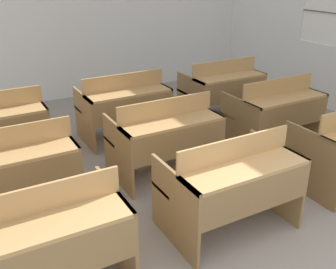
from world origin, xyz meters
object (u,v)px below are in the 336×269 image
Objects in this scene: bench_front_left at (44,240)px; bench_second_center at (165,136)px; bench_third_right at (223,88)px; bench_front_center at (231,183)px; bench_second_right at (275,111)px; bench_second_left at (13,170)px; bench_third_center at (124,105)px.

bench_front_left is 1.00× the size of bench_second_center.
bench_third_right is at bearing 35.33° from bench_second_center.
bench_second_right is (1.54, 1.13, 0.00)m from bench_front_center.
bench_second_center is (-0.02, 1.12, 0.00)m from bench_front_center.
bench_second_left is at bearing 90.64° from bench_front_left.
bench_second_right is (3.08, 1.12, 0.00)m from bench_front_left.
bench_second_center and bench_second_right have the same top height.
bench_third_center is (1.54, 2.22, 0.00)m from bench_front_left.
bench_second_right is at bearing 19.90° from bench_front_left.
bench_front_left is 1.00× the size of bench_third_right.
bench_front_left is 1.00× the size of bench_front_center.
bench_second_center is (1.54, -0.00, 0.00)m from bench_second_left.
bench_third_right is at bearing 19.74° from bench_second_left.
bench_front_left is at bearing -144.14° from bench_second_center.
bench_front_left is 1.54m from bench_front_center.
bench_third_right is at bearing -0.21° from bench_third_center.
bench_front_center and bench_second_right have the same top height.
bench_front_left is at bearing -124.67° from bench_third_center.
bench_front_left and bench_second_right have the same top height.
bench_third_right is (1.56, 2.24, 0.00)m from bench_front_center.
bench_second_right is 1.90m from bench_third_center.
bench_front_center and bench_third_center have the same top height.
bench_front_left is at bearing -160.10° from bench_second_right.
bench_front_left is 1.00× the size of bench_second_left.
bench_second_center is at bearing 90.78° from bench_front_center.
bench_front_center and bench_third_right have the same top height.
bench_third_center is at bearing 90.00° from bench_front_center.
bench_third_right is (3.10, 2.22, 0.00)m from bench_front_left.
bench_second_left is 1.00× the size of bench_third_right.
bench_front_center is at bearing -35.81° from bench_second_left.
bench_second_center is (1.52, 1.10, 0.00)m from bench_front_left.
bench_front_center is 1.91m from bench_second_right.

